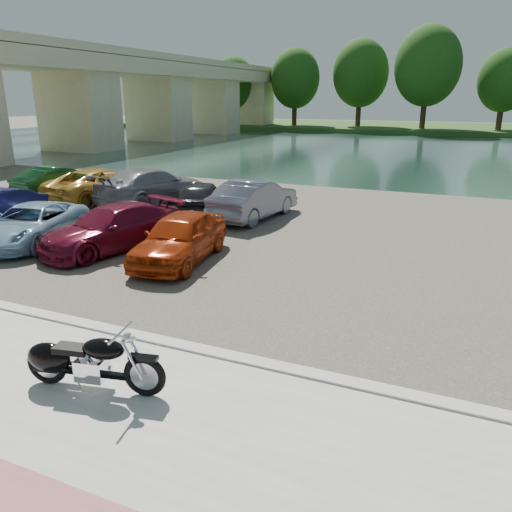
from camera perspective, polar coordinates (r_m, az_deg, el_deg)
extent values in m
plane|color=#595447|center=(7.77, -12.74, -17.79)|extent=(200.00, 200.00, 0.00)
cube|color=#A6A39C|center=(7.14, -17.80, -21.40)|extent=(60.00, 6.00, 0.10)
cube|color=#A6A39C|center=(9.15, -5.31, -11.04)|extent=(60.00, 0.30, 0.14)
cube|color=#3D3831|center=(17.06, 9.37, 2.37)|extent=(60.00, 18.00, 0.04)
cube|color=#192E2A|center=(45.38, 18.85, 11.12)|extent=(120.00, 40.00, 0.00)
cube|color=#214619|center=(77.20, 21.24, 13.44)|extent=(120.00, 24.00, 0.60)
cube|color=#C1B286|center=(55.25, -12.55, 20.13)|extent=(7.00, 56.00, 1.40)
cube|color=#C1B286|center=(55.31, -12.62, 21.17)|extent=(7.00, 56.00, 0.70)
cube|color=#C1B286|center=(47.39, -19.56, 15.68)|extent=(6.00, 4.00, 7.20)
cube|color=#C1B286|center=(56.83, -11.08, 16.50)|extent=(6.00, 4.00, 7.20)
cube|color=#C1B286|center=(67.09, -5.06, 16.88)|extent=(6.00, 4.00, 7.20)
cube|color=#C1B286|center=(77.85, -0.66, 17.05)|extent=(6.00, 4.00, 7.20)
cylinder|color=#382514|center=(77.45, -2.51, 16.47)|extent=(0.70, 0.70, 4.50)
ellipsoid|color=#16390F|center=(77.46, -2.55, 19.14)|extent=(6.30, 6.30, 7.56)
cylinder|color=#382514|center=(75.26, 4.42, 16.58)|extent=(0.70, 0.70, 4.95)
ellipsoid|color=#16390F|center=(75.29, 4.49, 19.59)|extent=(6.93, 6.93, 8.32)
cylinder|color=#382514|center=(74.13, 11.66, 16.44)|extent=(0.70, 0.70, 5.40)
ellipsoid|color=#16390F|center=(74.19, 11.87, 19.77)|extent=(7.56, 7.56, 9.07)
cylinder|color=#382514|center=(69.94, 18.65, 16.04)|extent=(0.70, 0.70, 5.85)
ellipsoid|color=#16390F|center=(70.03, 19.04, 19.85)|extent=(8.19, 8.19, 9.83)
cylinder|color=#382514|center=(71.03, 26.16, 14.66)|extent=(0.70, 0.70, 4.50)
ellipsoid|color=#16390F|center=(71.04, 26.57, 17.53)|extent=(6.30, 6.30, 7.56)
torus|color=black|center=(7.93, -12.60, -13.21)|extent=(0.69, 0.25, 0.68)
torus|color=black|center=(8.69, -22.76, -11.33)|extent=(0.69, 0.25, 0.68)
cylinder|color=#B2B2B7|center=(7.93, -12.60, -13.21)|extent=(0.46, 0.15, 0.46)
cylinder|color=#B2B2B7|center=(8.69, -22.76, -11.33)|extent=(0.46, 0.15, 0.46)
cylinder|color=silver|center=(7.76, -14.02, -11.47)|extent=(0.33, 0.11, 0.63)
cylinder|color=silver|center=(7.91, -13.39, -10.80)|extent=(0.33, 0.11, 0.63)
cylinder|color=silver|center=(7.74, -15.19, -8.42)|extent=(0.19, 0.74, 0.04)
sphere|color=silver|center=(7.73, -14.47, -9.05)|extent=(0.19, 0.19, 0.16)
sphere|color=silver|center=(7.70, -14.00, -9.12)|extent=(0.13, 0.13, 0.11)
cube|color=black|center=(7.78, -12.75, -11.24)|extent=(0.47, 0.23, 0.06)
cube|color=black|center=(8.31, -17.89, -12.63)|extent=(1.20, 0.34, 0.08)
cube|color=silver|center=(8.30, -18.25, -12.16)|extent=(0.51, 0.40, 0.34)
cylinder|color=silver|center=(8.15, -17.76, -11.05)|extent=(0.28, 0.23, 0.27)
cylinder|color=silver|center=(8.25, -18.99, -10.83)|extent=(0.28, 0.23, 0.27)
ellipsoid|color=black|center=(8.02, -17.05, -10.12)|extent=(0.74, 0.49, 0.32)
cube|color=black|center=(8.30, -20.28, -9.94)|extent=(0.60, 0.39, 0.10)
ellipsoid|color=black|center=(8.61, -22.58, -10.69)|extent=(0.78, 0.48, 0.50)
cube|color=black|center=(8.67, -22.80, -11.04)|extent=(0.43, 0.26, 0.30)
cylinder|color=silver|center=(8.62, -19.40, -12.08)|extent=(1.10, 0.31, 0.09)
cylinder|color=silver|center=(8.58, -19.45, -11.62)|extent=(1.10, 0.31, 0.09)
cylinder|color=#B2B2B7|center=(8.32, -19.34, -13.93)|extent=(0.05, 0.14, 0.22)
imported|color=#8BB0CA|center=(17.23, -24.30, 3.34)|extent=(3.05, 4.75, 1.22)
imported|color=maroon|center=(15.65, -16.08, 3.11)|extent=(3.07, 4.91, 1.33)
imported|color=#A32F0A|center=(14.07, -8.69, 2.12)|extent=(2.16, 4.23, 1.38)
imported|color=#113E1C|center=(25.13, -21.56, 7.96)|extent=(2.19, 4.44, 1.40)
imported|color=#BD8D2B|center=(23.32, -17.08, 7.81)|extent=(3.27, 5.56, 1.45)
imported|color=gray|center=(22.08, -11.79, 7.82)|extent=(3.20, 5.65, 1.54)
imported|color=black|center=(20.03, -6.27, 6.74)|extent=(2.77, 4.12, 1.30)
imported|color=slate|center=(19.00, -0.22, 6.51)|extent=(2.01, 4.59, 1.47)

